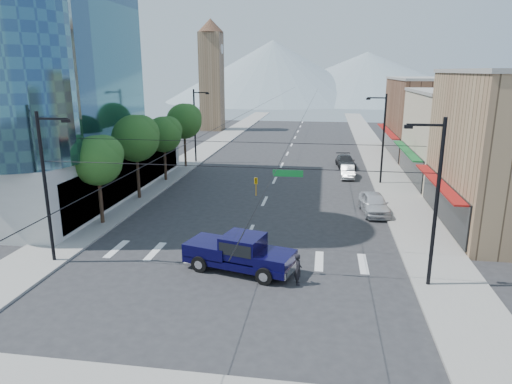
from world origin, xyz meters
The scene contains 20 objects.
ground centered at (0.00, 0.00, 0.00)m, with size 160.00×160.00×0.00m, color #28282B.
sidewalk_left centered at (-12.00, 40.00, 0.07)m, with size 4.00×120.00×0.15m, color gray.
sidewalk_right centered at (12.00, 40.00, 0.07)m, with size 4.00×120.00×0.15m, color gray.
shop_mid centered at (20.00, 24.00, 4.50)m, with size 12.00×14.00×9.00m, color tan.
shop_far centered at (20.00, 40.00, 5.00)m, with size 12.00×18.00×10.00m, color brown.
clock_tower centered at (-16.50, 62.00, 10.64)m, with size 4.80×4.80×20.40m.
mountain_left centered at (-15.00, 150.00, 11.00)m, with size 80.00×80.00×22.00m, color gray.
mountain_right centered at (20.00, 160.00, 9.00)m, with size 90.00×90.00×18.00m, color gray.
tree_near centered at (-11.07, 6.10, 4.99)m, with size 3.65×3.64×6.71m.
tree_midnear centered at (-11.07, 13.10, 5.59)m, with size 4.09×4.09×7.52m.
tree_midfar centered at (-11.07, 20.10, 4.99)m, with size 3.65×3.64×6.71m.
tree_far centered at (-11.07, 27.10, 5.59)m, with size 4.09×4.09×7.52m.
signal_rig centered at (0.19, -1.00, 4.64)m, with size 21.80×0.20×9.00m.
lamp_pole_nw centered at (-10.67, 30.00, 4.94)m, with size 2.00×0.25×9.00m.
lamp_pole_ne centered at (10.67, 22.00, 4.94)m, with size 2.00×0.25×9.00m.
pickup_truck centered at (0.44, -0.48, 1.13)m, with size 6.77×3.84×2.17m.
pedestrian centered at (3.89, -1.74, 0.87)m, with size 0.63×0.42×1.74m, color black.
parked_car_near centered at (9.17, 11.79, 0.84)m, with size 1.98×4.92×1.68m, color silver.
parked_car_mid centered at (7.60, 24.39, 0.67)m, with size 1.42×4.08×1.34m, color silver.
parked_car_far centered at (7.60, 29.80, 0.72)m, with size 2.01×4.95×1.44m, color #27282A.
Camera 1 is at (5.04, -24.37, 11.18)m, focal length 32.00 mm.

